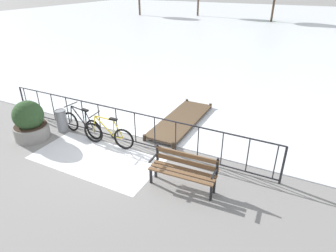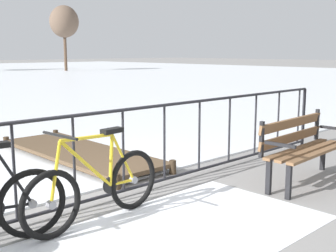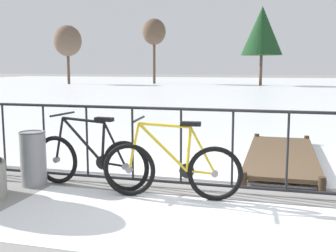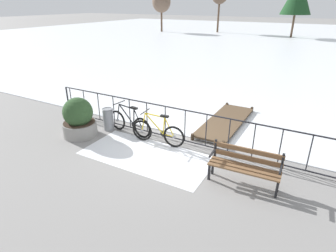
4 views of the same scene
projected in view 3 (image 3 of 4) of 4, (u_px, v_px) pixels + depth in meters
ground_plane at (206, 190)px, 5.37m from camera, size 160.00×160.00×0.00m
frozen_pond at (268, 87)px, 32.52m from camera, size 80.00×56.00×0.03m
snow_patch at (163, 221)px, 4.28m from camera, size 3.62×1.74×0.01m
railing_fence at (206, 148)px, 5.29m from camera, size 9.06×0.06×1.07m
bicycle_near_railing at (172, 169)px, 5.00m from camera, size 1.71×0.52×0.97m
bicycle_second at (90, 160)px, 5.46m from camera, size 1.71×0.52×0.97m
trash_bin at (33, 158)px, 5.57m from camera, size 0.35×0.35×0.73m
wooden_dock at (281, 155)px, 6.97m from camera, size 1.10×3.38×0.20m
tree_far_west at (68, 41)px, 37.39m from camera, size 2.51×2.51×5.29m
tree_west_mid at (262, 31)px, 34.21m from camera, size 3.40×3.40×6.52m
tree_centre at (154, 32)px, 38.29m from camera, size 2.17×2.17×5.99m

